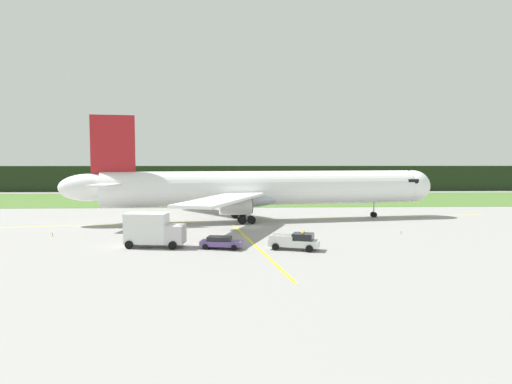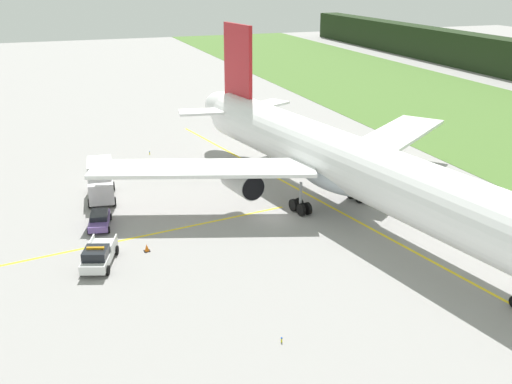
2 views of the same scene
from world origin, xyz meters
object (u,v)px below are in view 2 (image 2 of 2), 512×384
Objects in this scene: airliner at (350,165)px; ops_pickup_truck at (99,255)px; staff_car at (99,219)px; catering_truck at (101,180)px; apron_cone at (147,248)px.

airliner reaches higher than ops_pickup_truck.
ops_pickup_truck is at bearing -6.87° from staff_car.
apron_cone is at bearing 7.98° from catering_truck.
apron_cone is at bearing -85.86° from airliner.
airliner is 12.64× the size of staff_car.
staff_car is at bearing 173.13° from ops_pickup_truck.
airliner is at bearing 96.72° from ops_pickup_truck.
ops_pickup_truck reaches higher than apron_cone.
airliner is 19.84m from apron_cone.
airliner is 23.75m from ops_pickup_truck.
catering_truck reaches higher than ops_pickup_truck.
apron_cone is (14.05, 1.97, -1.61)m from catering_truck.
catering_truck is at bearing -172.02° from apron_cone.
apron_cone is (6.62, 3.04, -0.39)m from staff_car.
staff_car is 7.22× the size of apron_cone.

